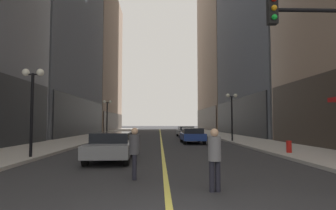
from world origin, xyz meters
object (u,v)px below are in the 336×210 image
object	(u,v)px
car_grey	(112,145)
car_silver	(186,131)
pedestrian_with_orange_bag	(135,149)
street_lamp_left_near	(32,92)
street_lamp_right_mid	(232,106)
fire_hydrant_right	(289,148)
street_lamp_left_far	(107,110)
pedestrian_in_grey_suit	(215,155)
car_blue	(192,135)

from	to	relation	value
car_grey	car_silver	xyz separation A→B (m)	(5.51, 20.89, -0.00)
pedestrian_with_orange_bag	street_lamp_left_near	xyz separation A→B (m)	(-5.41, 4.81, 2.31)
street_lamp_right_mid	fire_hydrant_right	size ratio (longest dim) A/B	5.54
pedestrian_with_orange_bag	street_lamp_left_far	world-z (taller)	street_lamp_left_far
street_lamp_right_mid	pedestrian_with_orange_bag	bearing A→B (deg)	-114.48
car_grey	fire_hydrant_right	size ratio (longest dim) A/B	5.99
car_silver	pedestrian_with_orange_bag	bearing A→B (deg)	-99.05
pedestrian_with_orange_bag	street_lamp_left_near	distance (m)	7.59
car_grey	street_lamp_left_near	size ratio (longest dim) A/B	1.08
car_grey	street_lamp_right_mid	world-z (taller)	street_lamp_right_mid
car_silver	pedestrian_in_grey_suit	distance (m)	27.11
car_blue	street_lamp_left_far	distance (m)	13.30
fire_hydrant_right	pedestrian_with_orange_bag	bearing A→B (deg)	-141.75
car_blue	car_silver	world-z (taller)	same
car_blue	car_silver	size ratio (longest dim) A/B	0.90
car_grey	street_lamp_left_near	bearing A→B (deg)	175.71
car_silver	street_lamp_left_near	bearing A→B (deg)	-114.65
car_silver	street_lamp_right_mid	world-z (taller)	street_lamp_right_mid
pedestrian_with_orange_bag	car_silver	bearing A→B (deg)	80.95
car_silver	fire_hydrant_right	size ratio (longest dim) A/B	5.71
street_lamp_left_near	street_lamp_left_far	bearing A→B (deg)	90.00
pedestrian_in_grey_suit	street_lamp_right_mid	xyz separation A→B (m)	(5.16, 17.89, 2.30)
street_lamp_left_far	street_lamp_right_mid	distance (m)	15.24
car_blue	street_lamp_left_far	world-z (taller)	street_lamp_left_far
car_blue	street_lamp_left_far	size ratio (longest dim) A/B	0.92
pedestrian_with_orange_bag	pedestrian_in_grey_suit	size ratio (longest dim) A/B	0.99
car_silver	pedestrian_with_orange_bag	distance (m)	25.72
car_grey	fire_hydrant_right	xyz separation A→B (m)	(9.37, 1.71, -0.32)
car_blue	street_lamp_left_near	world-z (taller)	street_lamp_left_near
pedestrian_with_orange_bag	car_grey	bearing A→B (deg)	108.07
street_lamp_right_mid	fire_hydrant_right	distance (m)	10.43
pedestrian_with_orange_bag	pedestrian_in_grey_suit	xyz separation A→B (m)	(2.23, -1.65, 0.01)
street_lamp_left_near	pedestrian_with_orange_bag	bearing A→B (deg)	-41.63
pedestrian_with_orange_bag	street_lamp_right_mid	distance (m)	17.99
pedestrian_with_orange_bag	street_lamp_left_near	size ratio (longest dim) A/B	0.37
car_blue	pedestrian_with_orange_bag	xyz separation A→B (m)	(-3.63, -15.09, 0.23)
car_silver	street_lamp_left_near	xyz separation A→B (m)	(-9.45, -20.59, 2.54)
car_silver	street_lamp_left_far	bearing A→B (deg)	-174.66
fire_hydrant_right	street_lamp_left_far	bearing A→B (deg)	126.02
fire_hydrant_right	street_lamp_left_near	bearing A→B (deg)	-173.92
street_lamp_left_near	street_lamp_left_far	size ratio (longest dim) A/B	1.00
car_grey	car_blue	distance (m)	11.75
car_silver	street_lamp_left_near	size ratio (longest dim) A/B	1.03
street_lamp_right_mid	street_lamp_left_far	bearing A→B (deg)	147.11
car_grey	pedestrian_in_grey_suit	size ratio (longest dim) A/B	2.92
car_grey	car_silver	distance (m)	21.60
fire_hydrant_right	car_silver	bearing A→B (deg)	101.35
pedestrian_with_orange_bag	fire_hydrant_right	size ratio (longest dim) A/B	2.03
pedestrian_with_orange_bag	fire_hydrant_right	world-z (taller)	pedestrian_with_orange_bag
street_lamp_left_near	fire_hydrant_right	xyz separation A→B (m)	(13.30, 1.42, -2.86)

